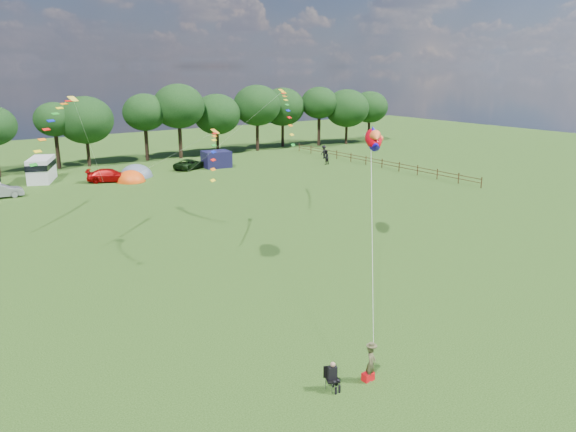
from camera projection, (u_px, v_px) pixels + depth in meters
ground_plane at (380, 328)px, 27.71m from camera, size 180.00×180.00×0.00m
tree_line at (115, 116)px, 72.62m from camera, size 102.98×10.98×10.27m
fence at (374, 161)px, 72.55m from camera, size 0.12×33.12×1.20m
car_b at (0, 191)px, 55.05m from camera, size 4.04×1.81×1.38m
car_c at (110, 175)px, 62.78m from camera, size 5.25×3.89×1.45m
car_d at (190, 164)px, 70.62m from camera, size 5.11×3.86×1.27m
campervan_c at (41, 169)px, 63.00m from camera, size 4.19×5.88×2.65m
tent_orange at (131, 181)px, 63.09m from camera, size 3.21×3.52×2.51m
tent_greyblue at (136, 176)px, 65.96m from camera, size 3.84×4.21×2.86m
awning_navy at (216, 159)px, 71.82m from camera, size 3.63×3.08×2.08m
kite_flyer at (371, 363)px, 22.94m from camera, size 0.67×0.60×1.54m
camp_chair at (332, 373)px, 22.31m from camera, size 0.64×0.66×1.22m
kite_bag at (368, 376)px, 23.09m from camera, size 0.49×0.34×0.34m
fish_kite at (374, 139)px, 37.45m from camera, size 2.64×3.17×1.76m
streamer_kite_b at (57, 118)px, 35.52m from camera, size 4.28×4.60×3.79m
streamer_kite_c at (214, 146)px, 37.89m from camera, size 3.14×4.90×2.79m
walker_a at (326, 157)px, 73.88m from camera, size 0.98×0.67×1.90m
walker_b at (324, 152)px, 78.69m from camera, size 1.31×0.89×1.85m
streamer_kite_d at (287, 108)px, 47.12m from camera, size 2.74×5.09×4.31m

